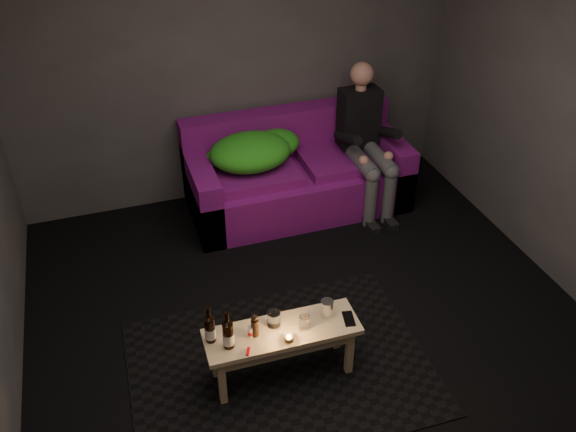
% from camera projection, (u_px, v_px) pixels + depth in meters
% --- Properties ---
extents(floor, '(4.50, 4.50, 0.00)m').
position_uv_depth(floor, '(325.00, 349.00, 4.25)').
color(floor, black).
rests_on(floor, ground).
extents(room, '(4.50, 4.50, 4.50)m').
position_uv_depth(room, '(306.00, 105.00, 3.68)').
color(room, silver).
rests_on(room, ground).
extents(rug, '(2.02, 1.49, 0.01)m').
position_uv_depth(rug, '(280.00, 367.00, 4.11)').
color(rug, black).
rests_on(rug, floor).
extents(sofa, '(1.96, 0.88, 0.84)m').
position_uv_depth(sofa, '(296.00, 175.00, 5.60)').
color(sofa, '#80117E').
rests_on(sofa, floor).
extents(green_blanket, '(0.86, 0.59, 0.29)m').
position_uv_depth(green_blanket, '(254.00, 150.00, 5.31)').
color(green_blanket, '#239C1C').
rests_on(green_blanket, sofa).
extents(person, '(0.35, 0.82, 1.31)m').
position_uv_depth(person, '(365.00, 137.00, 5.42)').
color(person, black).
rests_on(person, sofa).
extents(coffee_table, '(1.00, 0.34, 0.41)m').
position_uv_depth(coffee_table, '(282.00, 338.00, 3.88)').
color(coffee_table, '#DDB881').
rests_on(coffee_table, rug).
extents(beer_bottle_a, '(0.07, 0.07, 0.27)m').
position_uv_depth(beer_bottle_a, '(210.00, 328.00, 3.71)').
color(beer_bottle_a, black).
rests_on(beer_bottle_a, coffee_table).
extents(beer_bottle_b, '(0.07, 0.07, 0.28)m').
position_uv_depth(beer_bottle_b, '(228.00, 334.00, 3.67)').
color(beer_bottle_b, black).
rests_on(beer_bottle_b, coffee_table).
extents(salt_shaker, '(0.04, 0.04, 0.08)m').
position_uv_depth(salt_shaker, '(251.00, 331.00, 3.78)').
color(salt_shaker, silver).
rests_on(salt_shaker, coffee_table).
extents(pepper_mill, '(0.06, 0.06, 0.13)m').
position_uv_depth(pepper_mill, '(255.00, 328.00, 3.77)').
color(pepper_mill, black).
rests_on(pepper_mill, coffee_table).
extents(tumbler_back, '(0.10, 0.10, 0.10)m').
position_uv_depth(tumbler_back, '(274.00, 319.00, 3.85)').
color(tumbler_back, white).
rests_on(tumbler_back, coffee_table).
extents(tealight, '(0.06, 0.06, 0.05)m').
position_uv_depth(tealight, '(289.00, 338.00, 3.75)').
color(tealight, white).
rests_on(tealight, coffee_table).
extents(tumbler_front, '(0.09, 0.09, 0.09)m').
position_uv_depth(tumbler_front, '(304.00, 322.00, 3.84)').
color(tumbler_front, white).
rests_on(tumbler_front, coffee_table).
extents(steel_cup, '(0.11, 0.11, 0.12)m').
position_uv_depth(steel_cup, '(327.00, 308.00, 3.92)').
color(steel_cup, silver).
rests_on(steel_cup, coffee_table).
extents(smartphone, '(0.09, 0.15, 0.01)m').
position_uv_depth(smartphone, '(349.00, 319.00, 3.92)').
color(smartphone, black).
rests_on(smartphone, coffee_table).
extents(red_lighter, '(0.04, 0.07, 0.01)m').
position_uv_depth(red_lighter, '(248.00, 351.00, 3.69)').
color(red_lighter, red).
rests_on(red_lighter, coffee_table).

